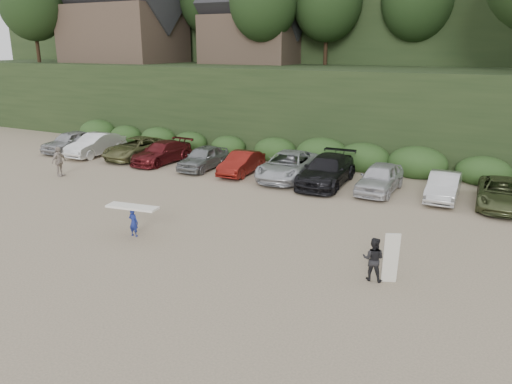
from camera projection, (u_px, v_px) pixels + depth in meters
The scene contains 6 objects.
ground at pixel (239, 245), 19.68m from camera, with size 120.00×120.00×0.00m, color tan.
hillside_backdrop at pixel (423, 4), 47.11m from camera, with size 90.00×41.50×28.00m.
parked_cars at pixel (302, 169), 28.67m from camera, with size 39.36×6.01×1.63m.
distant_walker at pixel (59, 162), 29.72m from camera, with size 1.06×0.44×1.81m, color #A3958A.
child_surfer at pixel (133, 216), 20.40m from camera, with size 2.25×0.94×1.31m.
adult_surfer at pixel (375, 259), 16.59m from camera, with size 1.23×0.63×1.79m.
Camera 1 is at (9.05, -15.88, 7.63)m, focal length 35.00 mm.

